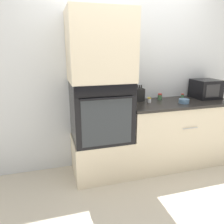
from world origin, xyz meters
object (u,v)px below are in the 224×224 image
Objects in this scene: wall_oven at (101,111)px; microwave at (206,89)px; bowl at (184,101)px; condiment_jar_near at (160,97)px; condiment_jar_back at (182,96)px; condiment_jar_mid at (135,101)px; condiment_jar_far at (149,100)px; knife_block at (139,94)px.

wall_oven is 2.09× the size of microwave.
microwave reaches higher than bowl.
condiment_jar_near is 0.39m from condiment_jar_back.
wall_oven is 0.93m from condiment_jar_near.
wall_oven reaches higher than bowl.
condiment_jar_mid is at bearing -162.91° from condiment_jar_near.
condiment_jar_back is (0.61, 0.14, -0.00)m from condiment_jar_far.
microwave is at bearing -17.26° from condiment_jar_back.
bowl is 0.35m from condiment_jar_back.
knife_block is at bearing 50.63° from condiment_jar_mid.
condiment_jar_near is at bearing 28.23° from condiment_jar_far.
condiment_jar_near is 1.30× the size of condiment_jar_mid.
knife_block is 3.22× the size of condiment_jar_mid.
knife_block is (0.60, 0.20, 0.14)m from wall_oven.
knife_block is 2.48× the size of condiment_jar_near.
bowl is (0.52, -0.31, -0.06)m from knife_block.
condiment_jar_mid is at bearing -169.48° from condiment_jar_back.
microwave is 4.02× the size of condiment_jar_near.
condiment_jar_mid is 0.99× the size of condiment_jar_far.
condiment_jar_near is 1.28× the size of condiment_jar_far.
condiment_jar_back is (0.18, 0.30, 0.00)m from bowl.
bowl is at bearing -20.64° from condiment_jar_far.
microwave is 5.22× the size of condiment_jar_mid.
condiment_jar_far is 1.14× the size of condiment_jar_back.
wall_oven is at bearing -171.34° from condiment_jar_back.
wall_oven reaches higher than condiment_jar_near.
condiment_jar_near is (-0.70, 0.08, -0.09)m from microwave.
condiment_jar_far is (0.09, -0.14, -0.06)m from knife_block.
knife_block is 0.18m from condiment_jar_far.
condiment_jar_near is 1.46× the size of condiment_jar_back.
condiment_jar_near reaches higher than condiment_jar_far.
condiment_jar_far is at bearing -167.25° from condiment_jar_back.
bowl is at bearing -12.73° from condiment_jar_mid.
condiment_jar_mid is 0.22m from condiment_jar_far.
microwave is at bearing -5.88° from knife_block.
microwave is 0.54m from bowl.
knife_block is 1.60× the size of bowl.
condiment_jar_back is at bearing 12.75° from condiment_jar_far.
condiment_jar_far is (0.69, 0.06, 0.08)m from wall_oven.
condiment_jar_far is at bearing 4.95° from wall_oven.
condiment_jar_far is at bearing 159.36° from bowl.
condiment_jar_back is (-0.32, 0.10, -0.10)m from microwave.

